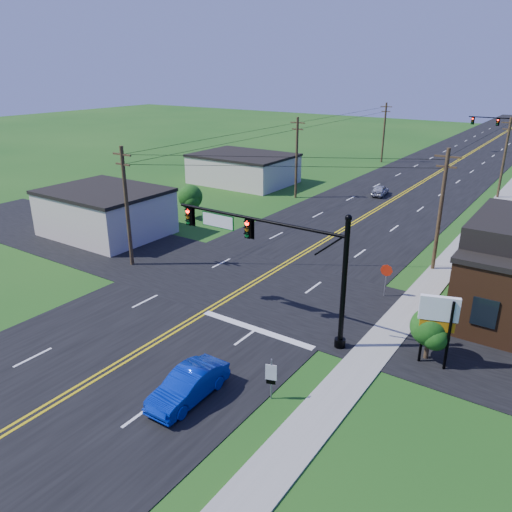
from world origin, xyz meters
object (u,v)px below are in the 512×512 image
Objects in this scene: signal_mast_main at (271,249)px; route_sign at (271,376)px; signal_mast_far at (503,127)px; blue_car at (188,386)px; stop_sign at (386,274)px.

route_sign is at bearing -57.24° from signal_mast_main.
signal_mast_main is 1.03× the size of signal_mast_far.
blue_car is (0.71, -8.01, -4.03)m from signal_mast_main.
stop_sign reaches higher than route_sign.
stop_sign reaches higher than blue_car.
route_sign is at bearing -96.05° from stop_sign.
signal_mast_far is at bearing 89.19° from stop_sign.
signal_mast_far is 5.22× the size of route_sign.
route_sign is at bearing 34.05° from blue_car.
stop_sign is (4.06, -64.56, -2.91)m from signal_mast_far.
route_sign reaches higher than blue_car.
signal_mast_far is (0.10, 72.00, -0.20)m from signal_mast_main.
signal_mast_main reaches higher than stop_sign.
signal_mast_main is 9.07m from stop_sign.
signal_mast_far is 64.76m from stop_sign.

